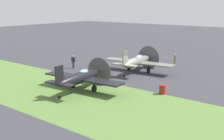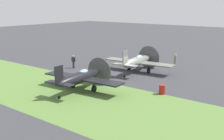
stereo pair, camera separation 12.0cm
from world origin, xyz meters
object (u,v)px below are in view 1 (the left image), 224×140
at_px(airplane_lead, 138,61).
at_px(supply_crate, 151,61).
at_px(fuel_drum, 162,89).
at_px(ground_crew_chief, 73,61).
at_px(airplane_wingman, 81,77).
at_px(ground_crew_mechanic, 175,60).

height_order(airplane_lead, supply_crate, airplane_lead).
xyz_separation_m(airplane_lead, fuel_drum, (6.74, -6.11, -0.93)).
bearing_deg(ground_crew_chief, supply_crate, -137.23).
xyz_separation_m(airplane_wingman, fuel_drum, (6.89, 3.89, -0.89)).
xyz_separation_m(fuel_drum, supply_crate, (-8.11, 11.87, -0.13)).
height_order(ground_crew_mechanic, supply_crate, ground_crew_mechanic).
bearing_deg(ground_crew_mechanic, airplane_lead, 162.09).
bearing_deg(ground_crew_chief, airplane_lead, -168.50).
height_order(airplane_lead, ground_crew_chief, airplane_lead).
relative_size(ground_crew_mechanic, fuel_drum, 1.92).
distance_m(ground_crew_mechanic, fuel_drum, 13.03).
bearing_deg(fuel_drum, ground_crew_chief, 169.30).
xyz_separation_m(ground_crew_mechanic, supply_crate, (-3.56, -0.33, -0.59)).
bearing_deg(airplane_lead, ground_crew_mechanic, 65.35).
xyz_separation_m(airplane_lead, ground_crew_mechanic, (2.19, 6.08, -0.47)).
relative_size(ground_crew_mechanic, supply_crate, 1.92).
bearing_deg(supply_crate, airplane_lead, -76.61).
bearing_deg(supply_crate, fuel_drum, -55.66).
bearing_deg(airplane_wingman, ground_crew_mechanic, 77.15).
relative_size(ground_crew_chief, ground_crew_mechanic, 1.00).
distance_m(airplane_wingman, fuel_drum, 7.97).
distance_m(airplane_lead, fuel_drum, 9.15).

